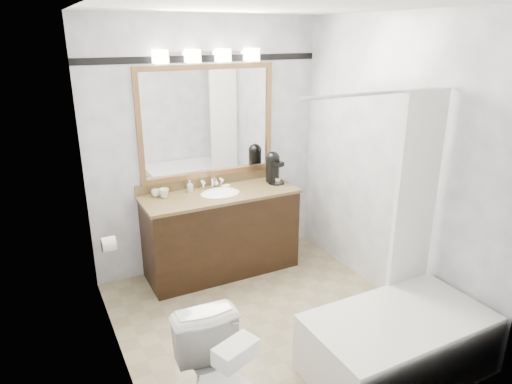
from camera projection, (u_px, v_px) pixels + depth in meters
room at (271, 182)px, 3.47m from camera, size 2.42×2.62×2.52m
vanity at (221, 231)px, 4.59m from camera, size 1.53×0.58×0.97m
mirror at (208, 122)px, 4.46m from camera, size 1.40×0.04×1.10m
vanity_light_bar at (208, 55)px, 4.21m from camera, size 1.02×0.14×0.12m
accent_stripe at (205, 59)px, 4.27m from camera, size 2.40×0.01×0.06m
bathtub at (398, 334)px, 3.27m from camera, size 1.30×0.75×1.96m
tp_roll at (109, 244)px, 3.71m from camera, size 0.11×0.12×0.12m
tissue_box at (236, 352)px, 2.32m from camera, size 0.26×0.20×0.10m
coffee_maker at (273, 167)px, 4.71m from camera, size 0.17×0.21×0.33m
cup_left at (156, 193)px, 4.35m from camera, size 0.11×0.11×0.07m
cup_right at (164, 193)px, 4.32m from camera, size 0.11×0.11×0.08m
soap_bottle_a at (190, 186)px, 4.47m from camera, size 0.05×0.05×0.11m
soap_bottle_b at (216, 183)px, 4.64m from camera, size 0.07×0.07×0.07m
soap_bar at (226, 186)px, 4.60m from camera, size 0.10×0.08×0.03m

